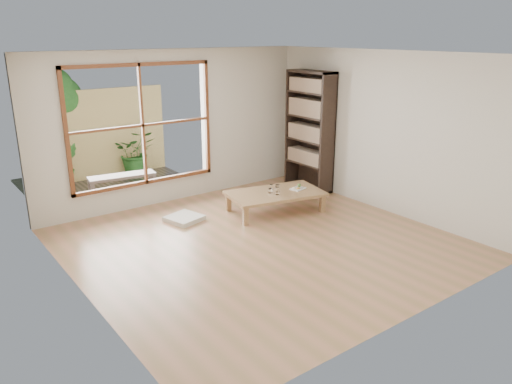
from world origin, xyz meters
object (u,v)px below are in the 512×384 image
(food_tray, at_px, (298,188))
(garden_bench, at_px, (122,178))
(low_table, at_px, (275,194))
(bookshelf, at_px, (310,131))

(food_tray, relative_size, garden_bench, 0.23)
(low_table, height_order, food_tray, food_tray)
(bookshelf, height_order, garden_bench, bookshelf)
(bookshelf, bearing_deg, low_table, -154.12)
(low_table, xyz_separation_m, bookshelf, (1.32, 0.64, 0.80))
(bookshelf, relative_size, garden_bench, 1.81)
(bookshelf, distance_m, food_tray, 1.38)
(low_table, xyz_separation_m, garden_bench, (-1.70, 2.31, 0.04))
(low_table, distance_m, bookshelf, 1.67)
(low_table, relative_size, food_tray, 5.95)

